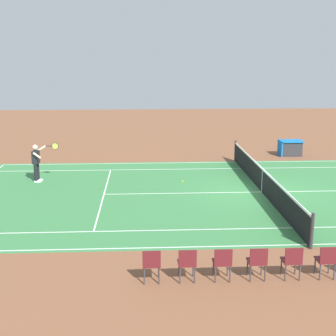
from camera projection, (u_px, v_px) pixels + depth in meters
The scene contains 13 objects.
ground_plane at pixel (262, 192), 19.36m from camera, with size 60.00×60.00×0.00m, color brown.
court_slab at pixel (262, 192), 19.36m from camera, with size 24.20×11.40×0.00m, color #387A42.
court_line_markings at pixel (262, 192), 19.36m from camera, with size 23.85×11.05×0.01m.
tennis_net at pixel (262, 180), 19.24m from camera, with size 0.10×11.70×1.08m.
tennis_player_near at pixel (37, 161), 20.74m from camera, with size 1.13×0.77×1.70m.
tennis_ball at pixel (182, 181), 20.83m from camera, with size 0.07×0.07×0.07m, color #CCE01E.
spectator_chair_2 at pixel (327, 259), 11.79m from camera, with size 0.44×0.44×0.88m.
spectator_chair_3 at pixel (292, 260), 11.75m from camera, with size 0.44×0.44×0.88m.
spectator_chair_4 at pixel (257, 261), 11.71m from camera, with size 0.44×0.44×0.88m.
spectator_chair_5 at pixel (222, 261), 11.66m from camera, with size 0.44×0.44×0.88m.
spectator_chair_6 at pixel (187, 262), 11.62m from camera, with size 0.44×0.44×0.88m.
spectator_chair_7 at pixel (152, 263), 11.58m from camera, with size 0.44×0.44×0.88m.
equipment_cart_tarped at pixel (290, 148), 26.19m from camera, with size 1.25×0.84×0.85m.
Camera 1 is at (4.78, 18.37, 5.47)m, focal length 50.88 mm.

